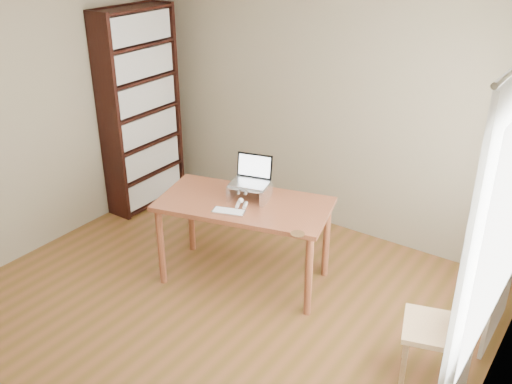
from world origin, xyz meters
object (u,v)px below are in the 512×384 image
at_px(chair, 446,326).
at_px(bookshelf, 141,111).
at_px(laptop, 253,176).
at_px(keyboard, 229,212).
at_px(desk, 244,212).
at_px(cat, 248,190).

bearing_deg(chair, bookshelf, 148.97).
xyz_separation_m(laptop, keyboard, (0.01, -0.35, -0.18)).
distance_m(bookshelf, desk, 1.91).
xyz_separation_m(keyboard, chair, (1.80, -0.05, -0.27)).
height_order(desk, chair, chair).
bearing_deg(cat, desk, -98.67).
bearing_deg(chair, laptop, 150.33).
height_order(bookshelf, cat, bookshelf).
bearing_deg(desk, laptop, 75.23).
bearing_deg(bookshelf, keyboard, -25.29).
distance_m(bookshelf, cat, 1.82).
height_order(keyboard, cat, cat).
bearing_deg(bookshelf, desk, -19.27).
relative_size(bookshelf, chair, 2.33).
bearing_deg(desk, keyboard, -102.84).
bearing_deg(keyboard, bookshelf, 135.69).
bearing_deg(chair, cat, 151.23).
distance_m(desk, laptop, 0.31).
bearing_deg(laptop, keyboard, -103.57).
height_order(bookshelf, laptop, bookshelf).
distance_m(desk, cat, 0.20).
xyz_separation_m(bookshelf, keyboard, (1.77, -0.84, -0.29)).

